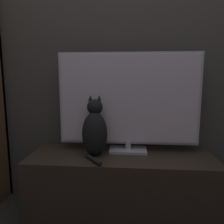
{
  "coord_description": "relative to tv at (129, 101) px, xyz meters",
  "views": [
    {
      "loc": [
        0.06,
        -0.64,
        1.08
      ],
      "look_at": [
        -0.07,
        0.97,
        0.82
      ],
      "focal_mm": 35.0,
      "sensor_mm": 36.0,
      "label": 1
    }
  ],
  "objects": [
    {
      "name": "tv_stand",
      "position": [
        -0.05,
        -0.09,
        -0.65
      ],
      "size": [
        1.38,
        0.48,
        0.5
      ],
      "color": "#33281E",
      "rests_on": "ground_plane"
    },
    {
      "name": "wall_back",
      "position": [
        -0.05,
        0.2,
        0.4
      ],
      "size": [
        4.8,
        0.05,
        2.6
      ],
      "color": "#47423D",
      "rests_on": "ground_plane"
    },
    {
      "name": "tv",
      "position": [
        0.0,
        0.0,
        0.0
      ],
      "size": [
        1.07,
        0.17,
        0.76
      ],
      "color": "#B7B7BC",
      "rests_on": "tv_stand"
    },
    {
      "name": "cat",
      "position": [
        -0.25,
        -0.11,
        -0.21
      ],
      "size": [
        0.2,
        0.3,
        0.45
      ],
      "rotation": [
        0.0,
        0.0,
        0.06
      ],
      "color": "black",
      "rests_on": "tv_stand"
    }
  ]
}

